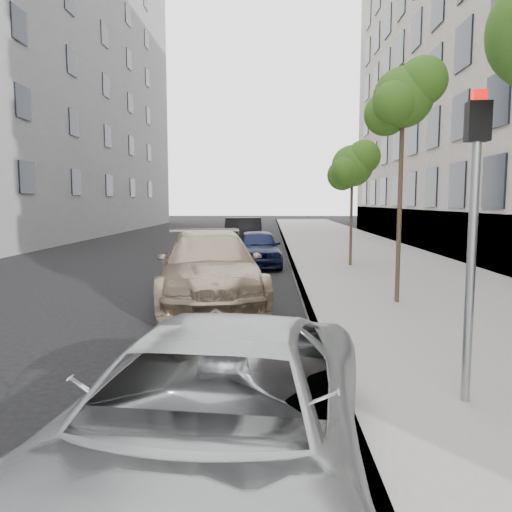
{
  "coord_description": "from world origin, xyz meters",
  "views": [
    {
      "loc": [
        0.33,
        -3.12,
        2.39
      ],
      "look_at": [
        0.11,
        4.98,
        1.5
      ],
      "focal_mm": 35.0,
      "sensor_mm": 36.0,
      "label": 1
    }
  ],
  "objects_px": {
    "tree_far": "(353,166)",
    "signal_pole": "(474,213)",
    "suv": "(209,267)",
    "sedan_blue": "(258,248)",
    "minivan": "(212,426)",
    "tree_mid": "(404,98)",
    "sedan_rear": "(244,231)",
    "sedan_black": "(244,235)"
  },
  "relations": [
    {
      "from": "tree_far",
      "to": "signal_pole",
      "type": "xyz_separation_m",
      "value": [
        -0.67,
        -12.1,
        -1.35
      ]
    },
    {
      "from": "suv",
      "to": "sedan_blue",
      "type": "relative_size",
      "value": 1.45
    },
    {
      "from": "signal_pole",
      "to": "minivan",
      "type": "xyz_separation_m",
      "value": [
        -2.66,
        -1.92,
        -1.57
      ]
    },
    {
      "from": "tree_far",
      "to": "suv",
      "type": "distance_m",
      "value": 7.87
    },
    {
      "from": "tree_mid",
      "to": "sedan_rear",
      "type": "height_order",
      "value": "tree_mid"
    },
    {
      "from": "minivan",
      "to": "suv",
      "type": "relative_size",
      "value": 0.87
    },
    {
      "from": "tree_far",
      "to": "sedan_rear",
      "type": "xyz_separation_m",
      "value": [
        -4.38,
        11.22,
        -2.95
      ]
    },
    {
      "from": "tree_far",
      "to": "sedan_rear",
      "type": "relative_size",
      "value": 0.95
    },
    {
      "from": "suv",
      "to": "signal_pole",
      "type": "bearing_deg",
      "value": -68.71
    },
    {
      "from": "tree_mid",
      "to": "suv",
      "type": "bearing_deg",
      "value": 172.89
    },
    {
      "from": "tree_mid",
      "to": "tree_far",
      "type": "xyz_separation_m",
      "value": [
        0.0,
        6.5,
        -0.99
      ]
    },
    {
      "from": "sedan_blue",
      "to": "sedan_black",
      "type": "distance_m",
      "value": 5.22
    },
    {
      "from": "tree_mid",
      "to": "minivan",
      "type": "bearing_deg",
      "value": -113.87
    },
    {
      "from": "sedan_blue",
      "to": "sedan_rear",
      "type": "bearing_deg",
      "value": 91.48
    },
    {
      "from": "signal_pole",
      "to": "sedan_black",
      "type": "relative_size",
      "value": 0.7
    },
    {
      "from": "sedan_rear",
      "to": "tree_mid",
      "type": "bearing_deg",
      "value": -84.35
    },
    {
      "from": "tree_far",
      "to": "sedan_blue",
      "type": "bearing_deg",
      "value": 167.48
    },
    {
      "from": "tree_mid",
      "to": "minivan",
      "type": "xyz_separation_m",
      "value": [
        -3.33,
        -7.52,
        -3.91
      ]
    },
    {
      "from": "tree_mid",
      "to": "sedan_black",
      "type": "xyz_separation_m",
      "value": [
        -4.12,
        12.39,
        -3.8
      ]
    },
    {
      "from": "tree_far",
      "to": "signal_pole",
      "type": "distance_m",
      "value": 12.19
    },
    {
      "from": "signal_pole",
      "to": "minivan",
      "type": "bearing_deg",
      "value": -141.05
    },
    {
      "from": "minivan",
      "to": "tree_mid",
      "type": "bearing_deg",
      "value": 72.71
    },
    {
      "from": "tree_mid",
      "to": "sedan_black",
      "type": "distance_m",
      "value": 13.6
    },
    {
      "from": "tree_far",
      "to": "suv",
      "type": "relative_size",
      "value": 0.75
    },
    {
      "from": "minivan",
      "to": "sedan_black",
      "type": "height_order",
      "value": "sedan_black"
    },
    {
      "from": "sedan_black",
      "to": "tree_far",
      "type": "bearing_deg",
      "value": -57.06
    },
    {
      "from": "sedan_black",
      "to": "tree_mid",
      "type": "bearing_deg",
      "value": -73.64
    },
    {
      "from": "signal_pole",
      "to": "tree_mid",
      "type": "bearing_deg",
      "value": 86.33
    },
    {
      "from": "sedan_rear",
      "to": "suv",
      "type": "bearing_deg",
      "value": -98.06
    },
    {
      "from": "tree_far",
      "to": "suv",
      "type": "xyz_separation_m",
      "value": [
        -4.33,
        -5.96,
        -2.78
      ]
    },
    {
      "from": "tree_far",
      "to": "sedan_blue",
      "type": "height_order",
      "value": "tree_far"
    },
    {
      "from": "tree_far",
      "to": "sedan_black",
      "type": "bearing_deg",
      "value": 124.99
    },
    {
      "from": "signal_pole",
      "to": "minivan",
      "type": "relative_size",
      "value": 0.69
    },
    {
      "from": "tree_far",
      "to": "sedan_rear",
      "type": "bearing_deg",
      "value": 111.32
    },
    {
      "from": "sedan_blue",
      "to": "sedan_rear",
      "type": "distance_m",
      "value": 10.53
    },
    {
      "from": "sedan_blue",
      "to": "tree_far",
      "type": "bearing_deg",
      "value": -16.78
    },
    {
      "from": "tree_mid",
      "to": "sedan_rear",
      "type": "xyz_separation_m",
      "value": [
        -4.38,
        17.72,
        -3.94
      ]
    },
    {
      "from": "sedan_blue",
      "to": "minivan",
      "type": "bearing_deg",
      "value": -94.25
    },
    {
      "from": "sedan_blue",
      "to": "sedan_rear",
      "type": "relative_size",
      "value": 0.87
    },
    {
      "from": "tree_far",
      "to": "sedan_blue",
      "type": "relative_size",
      "value": 1.09
    },
    {
      "from": "tree_far",
      "to": "sedan_blue",
      "type": "distance_m",
      "value": 4.5
    },
    {
      "from": "suv",
      "to": "sedan_blue",
      "type": "height_order",
      "value": "suv"
    }
  ]
}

